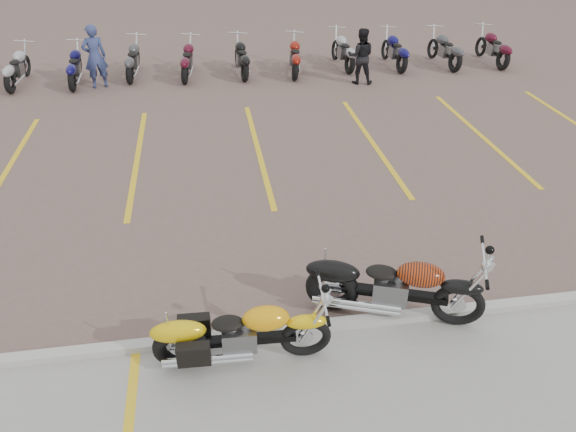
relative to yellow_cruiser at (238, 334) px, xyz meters
name	(u,v)px	position (x,y,z in m)	size (l,w,h in m)	color
ground	(285,249)	(0.96, 2.40, -0.46)	(100.00, 100.00, 0.00)	brown
curb	(307,328)	(0.96, 0.40, -0.40)	(60.00, 0.18, 0.12)	#ADAAA3
parking_stripes	(258,150)	(0.96, 6.40, -0.46)	(38.00, 5.50, 0.01)	gold
yellow_cruiser	(238,334)	(0.00, 0.00, 0.00)	(2.26, 0.35, 0.93)	black
flame_cruiser	(390,288)	(2.15, 0.54, 0.04)	(2.37, 1.02, 1.02)	black
person_a	(95,57)	(-3.16, 11.51, 0.44)	(0.66, 0.43, 1.81)	navy
person_b	(361,56)	(4.50, 10.70, 0.34)	(0.78, 0.61, 1.61)	black
bg_bike_row	(213,57)	(0.23, 12.22, 0.09)	(18.82, 2.01, 1.10)	black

